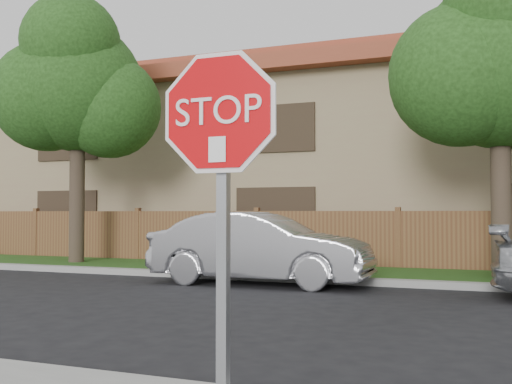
% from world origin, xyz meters
% --- Properties ---
extents(far_curb, '(70.00, 0.30, 0.15)m').
position_xyz_m(far_curb, '(0.00, 8.15, 0.07)').
color(far_curb, gray).
rests_on(far_curb, ground).
extents(grass_strip, '(70.00, 3.00, 0.12)m').
position_xyz_m(grass_strip, '(0.00, 9.80, 0.06)').
color(grass_strip, '#1E4714').
rests_on(grass_strip, ground).
extents(fence, '(70.00, 0.12, 1.60)m').
position_xyz_m(fence, '(0.00, 11.40, 0.80)').
color(fence, brown).
rests_on(fence, ground).
extents(apartment_building, '(35.20, 9.20, 7.20)m').
position_xyz_m(apartment_building, '(0.00, 17.00, 3.53)').
color(apartment_building, '#977D5D').
rests_on(apartment_building, ground).
extents(tree_left, '(4.80, 3.90, 7.78)m').
position_xyz_m(tree_left, '(-8.98, 9.57, 5.22)').
color(tree_left, '#382B21').
rests_on(tree_left, ground).
extents(tree_mid, '(4.80, 3.90, 7.35)m').
position_xyz_m(tree_mid, '(2.52, 9.57, 4.87)').
color(tree_mid, '#382B21').
rests_on(tree_mid, ground).
extents(stop_sign, '(1.01, 0.13, 2.55)m').
position_xyz_m(stop_sign, '(0.78, -1.48, 1.83)').
color(stop_sign, gray).
rests_on(stop_sign, sidewalk_near).
extents(sedan_left, '(4.78, 1.68, 1.57)m').
position_xyz_m(sedan_left, '(-2.38, 7.45, 0.79)').
color(sedan_left, '#AAAAAE').
rests_on(sedan_left, ground).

